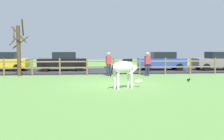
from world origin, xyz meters
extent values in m
plane|color=#5B8C42|center=(0.00, 0.00, 0.00)|extent=(60.00, 60.00, 0.00)
cube|color=#2D2D33|center=(0.00, 9.30, 0.03)|extent=(28.00, 7.40, 0.05)
cylinder|color=olive|center=(-7.19, 5.00, 0.61)|extent=(0.11, 0.11, 1.22)
cylinder|color=olive|center=(-5.28, 5.00, 0.61)|extent=(0.11, 0.11, 1.22)
cylinder|color=olive|center=(-3.37, 5.00, 0.61)|extent=(0.11, 0.11, 1.22)
cylinder|color=olive|center=(-1.47, 5.00, 0.61)|extent=(0.11, 0.11, 1.22)
cylinder|color=olive|center=(0.44, 5.00, 0.61)|extent=(0.11, 0.11, 1.22)
cylinder|color=olive|center=(2.35, 5.00, 0.61)|extent=(0.11, 0.11, 1.22)
cylinder|color=olive|center=(4.26, 5.00, 0.61)|extent=(0.11, 0.11, 1.22)
cylinder|color=olive|center=(6.16, 5.00, 0.61)|extent=(0.11, 0.11, 1.22)
cylinder|color=olive|center=(8.07, 5.00, 0.61)|extent=(0.11, 0.11, 1.22)
cube|color=olive|center=(-0.51, 5.00, 0.55)|extent=(20.98, 0.06, 0.09)
cube|color=olive|center=(-0.51, 5.00, 0.98)|extent=(20.98, 0.06, 0.09)
cylinder|color=#513A23|center=(-6.13, 4.88, 1.73)|extent=(0.26, 0.26, 3.46)
cylinder|color=#513A23|center=(-6.40, 4.82, 2.87)|extent=(0.24, 0.64, 0.95)
cylinder|color=#513A23|center=(-6.13, 5.41, 2.32)|extent=(1.12, 0.11, 0.90)
cylinder|color=#513A23|center=(-5.97, 4.47, 2.84)|extent=(0.93, 0.43, 1.09)
cylinder|color=#513A23|center=(-5.83, 4.92, 3.34)|extent=(0.18, 0.69, 1.11)
cylinder|color=#513A23|center=(-6.53, 4.97, 2.38)|extent=(0.27, 0.87, 0.55)
ellipsoid|color=white|center=(0.27, -1.32, 1.03)|extent=(1.32, 1.02, 0.56)
cylinder|color=white|center=(0.55, -1.00, 0.39)|extent=(0.11, 0.11, 0.78)
cylinder|color=white|center=(0.69, -1.25, 0.39)|extent=(0.11, 0.11, 0.78)
cylinder|color=white|center=(-0.15, -1.39, 0.39)|extent=(0.11, 0.11, 0.78)
cylinder|color=white|center=(-0.01, -1.64, 0.39)|extent=(0.11, 0.11, 0.78)
cylinder|color=white|center=(0.73, -1.07, 0.84)|extent=(0.63, 0.50, 0.51)
ellipsoid|color=white|center=(1.10, -0.86, 0.28)|extent=(0.48, 0.39, 0.24)
cube|color=black|center=(0.49, -1.20, 1.35)|extent=(0.51, 0.31, 0.12)
cylinder|color=black|center=(-0.32, -1.65, 0.88)|extent=(0.19, 0.14, 0.54)
cylinder|color=black|center=(4.30, 0.77, 0.03)|extent=(0.01, 0.01, 0.06)
cylinder|color=black|center=(4.30, 0.73, 0.03)|extent=(0.01, 0.01, 0.06)
ellipsoid|color=black|center=(4.30, 0.75, 0.12)|extent=(0.18, 0.10, 0.12)
sphere|color=black|center=(4.39, 0.75, 0.17)|extent=(0.07, 0.07, 0.07)
cube|color=#2D4CAD|center=(4.94, 8.37, 0.70)|extent=(4.08, 1.91, 0.70)
cube|color=black|center=(5.09, 8.36, 1.33)|extent=(1.98, 1.66, 0.56)
cylinder|color=black|center=(3.55, 7.59, 0.35)|extent=(0.61, 0.21, 0.60)
cylinder|color=black|center=(3.64, 9.29, 0.35)|extent=(0.61, 0.21, 0.60)
cylinder|color=black|center=(6.24, 7.45, 0.35)|extent=(0.61, 0.21, 0.60)
cylinder|color=black|center=(6.33, 9.15, 0.35)|extent=(0.61, 0.21, 0.60)
cube|color=black|center=(-3.51, 8.51, 0.70)|extent=(4.07, 1.87, 0.70)
cube|color=black|center=(-3.36, 8.52, 1.33)|extent=(1.97, 1.65, 0.56)
cylinder|color=black|center=(-4.82, 7.60, 0.35)|extent=(0.61, 0.21, 0.60)
cylinder|color=black|center=(-4.89, 9.30, 0.35)|extent=(0.61, 0.21, 0.60)
cylinder|color=black|center=(-2.12, 7.72, 0.35)|extent=(0.61, 0.21, 0.60)
cylinder|color=black|center=(-2.20, 9.42, 0.35)|extent=(0.61, 0.21, 0.60)
cube|color=yellow|center=(-8.38, 8.75, 0.70)|extent=(4.06, 1.84, 0.70)
cube|color=black|center=(-8.23, 8.75, 1.33)|extent=(1.95, 1.63, 0.56)
cylinder|color=black|center=(-7.06, 7.86, 0.35)|extent=(0.61, 0.20, 0.60)
cylinder|color=black|center=(-7.00, 9.56, 0.35)|extent=(0.61, 0.20, 0.60)
cube|color=slate|center=(9.80, 8.05, 0.70)|extent=(4.01, 1.73, 0.70)
cube|color=black|center=(9.95, 8.05, 1.33)|extent=(1.91, 1.58, 0.56)
cylinder|color=black|center=(8.46, 7.18, 0.35)|extent=(0.60, 0.19, 0.60)
cylinder|color=black|center=(8.44, 8.88, 0.35)|extent=(0.60, 0.19, 0.60)
cylinder|color=#232847|center=(-0.04, 4.39, 0.41)|extent=(0.14, 0.14, 0.82)
cylinder|color=#232847|center=(0.13, 4.43, 0.41)|extent=(0.14, 0.14, 0.82)
cube|color=#B7333D|center=(0.04, 4.41, 1.11)|extent=(0.40, 0.29, 0.58)
sphere|color=tan|center=(0.04, 4.41, 1.53)|extent=(0.22, 0.22, 0.22)
cylinder|color=#232847|center=(2.63, 4.15, 0.41)|extent=(0.14, 0.14, 0.82)
cylinder|color=#232847|center=(2.80, 4.19, 0.41)|extent=(0.14, 0.14, 0.82)
cube|color=#B7333D|center=(2.72, 4.17, 1.11)|extent=(0.40, 0.31, 0.58)
sphere|color=tan|center=(2.72, 4.17, 1.53)|extent=(0.22, 0.22, 0.22)
camera|label=1|loc=(-1.41, -13.33, 1.92)|focal=41.24mm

